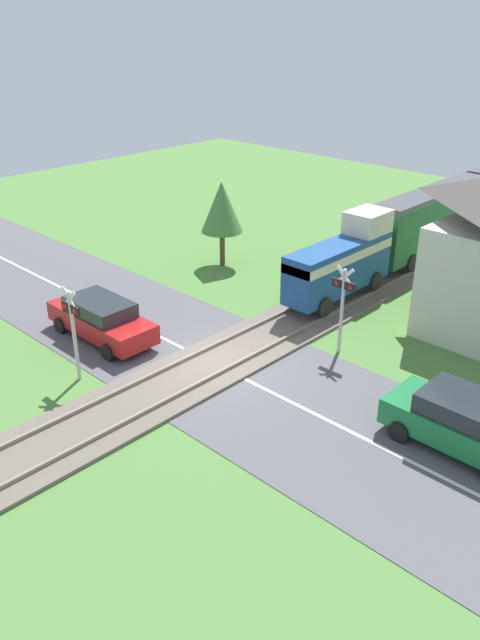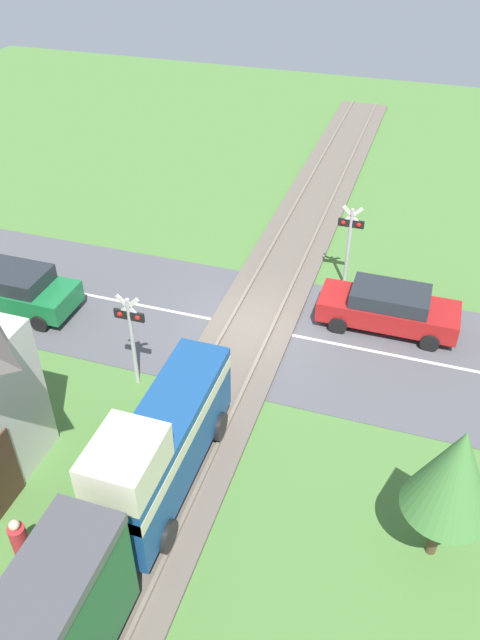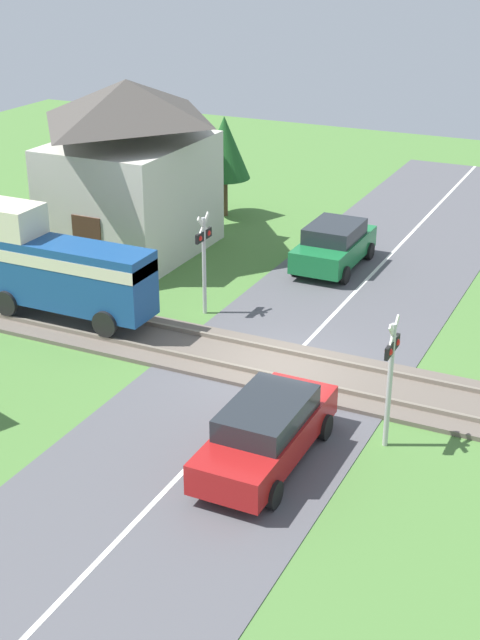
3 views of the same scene
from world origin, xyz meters
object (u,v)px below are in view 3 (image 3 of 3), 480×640
station_building (130,170)px  pedestrian_by_station (34,264)px  car_near_crossing (267,431)px  car_far_side (334,245)px  crossing_signal_west_approach (391,366)px  crossing_signal_east_approach (204,251)px

station_building → pedestrian_by_station: 4.86m
car_near_crossing → car_far_side: 12.44m
crossing_signal_west_approach → pedestrian_by_station: bearing=70.8°
car_far_side → crossing_signal_west_approach: 11.54m
car_near_crossing → car_far_side: bearing=13.4°
crossing_signal_west_approach → crossing_signal_east_approach: size_ratio=1.00×
crossing_signal_west_approach → crossing_signal_east_approach: 8.69m
pedestrian_by_station → station_building: bearing=-17.1°
crossing_signal_west_approach → station_building: bearing=54.1°
car_far_side → crossing_signal_west_approach: bearing=-154.0°
crossing_signal_east_approach → car_far_side: bearing=-21.6°
car_near_crossing → crossing_signal_west_approach: 3.05m
station_building → pedestrian_by_station: station_building is taller
crossing_signal_east_approach → crossing_signal_west_approach: bearing=-124.3°
car_far_side → pedestrian_by_station: (-5.67, 8.32, -0.12)m
station_building → pedestrian_by_station: bearing=162.9°
crossing_signal_east_approach → pedestrian_by_station: bearing=92.2°
car_near_crossing → crossing_signal_east_approach: (6.68, 5.03, 1.22)m
crossing_signal_west_approach → car_far_side: bearing=26.0°
crossing_signal_west_approach → crossing_signal_east_approach: bearing=55.7°
car_near_crossing → crossing_signal_west_approach: size_ratio=1.44×
car_near_crossing → pedestrian_by_station: (6.44, 11.20, -0.09)m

